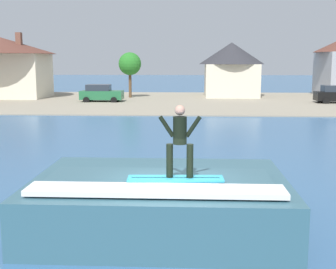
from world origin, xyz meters
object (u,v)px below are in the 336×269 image
surfer (180,138)px  house_small_cottage (231,67)px  surfboard (175,179)px  car_near_shore (101,93)px  tree_tall_bare (130,64)px  house_with_chimney (2,62)px  wave_crest (160,202)px

surfer → house_small_cottage: (4.99, 43.84, 1.04)m
surfboard → car_near_shore: (-8.99, 36.43, -0.57)m
tree_tall_bare → car_near_shore: bearing=-114.0°
house_with_chimney → tree_tall_bare: size_ratio=2.35×
surfboard → surfer: (0.10, 0.01, 0.99)m
car_near_shore → tree_tall_bare: tree_tall_bare is taller
surfer → wave_crest: bearing=123.7°
wave_crest → surfboard: surfboard is taller
surfer → house_with_chimney: size_ratio=0.14×
tree_tall_bare → house_small_cottage: bearing=10.3°
surfboard → car_near_shore: 37.53m
surfer → house_small_cottage: bearing=83.5°
surfboard → surfer: surfer is taller
surfboard → house_with_chimney: house_with_chimney is taller
surfboard → house_small_cottage: house_small_cottage is taller
tree_tall_bare → surfer: bearing=-80.8°
surfboard → tree_tall_bare: bearing=99.0°
car_near_shore → house_small_cottage: size_ratio=0.57×
house_small_cottage → tree_tall_bare: 11.92m
car_near_shore → house_small_cottage: (14.07, 7.42, 2.60)m
wave_crest → car_near_shore: (-8.56, 35.64, 0.25)m
wave_crest → surfer: bearing=-56.3°
surfboard → house_small_cottage: size_ratio=0.30×
surfer → house_with_chimney: (-21.38, 41.10, 1.65)m
house_small_cottage → house_with_chimney: bearing=-174.1°
wave_crest → surfer: surfer is taller
car_near_shore → house_small_cottage: 16.12m
surfboard → surfer: bearing=3.4°
house_small_cottage → tree_tall_bare: size_ratio=1.45×
wave_crest → tree_tall_bare: bearing=98.6°
surfer → house_small_cottage: size_ratio=0.23×
surfer → car_near_shore: bearing=104.0°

